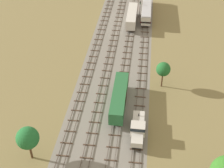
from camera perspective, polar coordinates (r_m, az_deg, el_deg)
name	(u,v)px	position (r m, az deg, el deg)	size (l,w,h in m)	color
ground_plane	(119,51)	(84.36, 1.33, 5.99)	(480.00, 480.00, 0.00)	olive
ballast_bed	(119,51)	(84.36, 1.33, 5.99)	(17.00, 176.00, 0.01)	gray
track_far_left	(96,47)	(85.88, -2.95, 6.68)	(2.40, 126.00, 0.29)	#47382D
track_left	(112,48)	(85.33, -0.06, 6.51)	(2.40, 126.00, 0.29)	#47382D
track_centre_left	(128,49)	(85.00, 2.86, 6.32)	(2.40, 126.00, 0.29)	#47382D
track_centre	(144,50)	(84.88, 5.79, 6.12)	(2.40, 126.00, 0.29)	#47382D
shunter_loco_centre_nearest	(138,128)	(59.20, 4.74, -8.05)	(2.74, 8.46, 3.10)	beige
freight_boxcar_centre_left_near	(119,97)	(64.98, 1.33, -2.41)	(2.87, 14.00, 3.60)	#286638
freight_boxcar_centre_left_mid	(132,16)	(97.83, 3.66, 12.27)	(2.87, 14.00, 3.60)	beige
diesel_railcar_centre_midfar	(147,7)	(103.64, 6.37, 13.71)	(2.96, 20.50, 3.80)	beige
signal_post_nearest	(140,6)	(103.52, 5.15, 14.03)	(0.28, 0.47, 4.73)	gray
signal_post_near	(140,7)	(102.09, 5.12, 13.83)	(0.28, 0.47, 5.15)	gray
lineside_tree_1	(163,69)	(69.96, 9.34, 2.66)	(3.20, 3.20, 6.35)	#4C331E
lineside_tree_2	(28,138)	(55.07, -15.14, -9.51)	(3.95, 3.95, 7.04)	#4C331E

